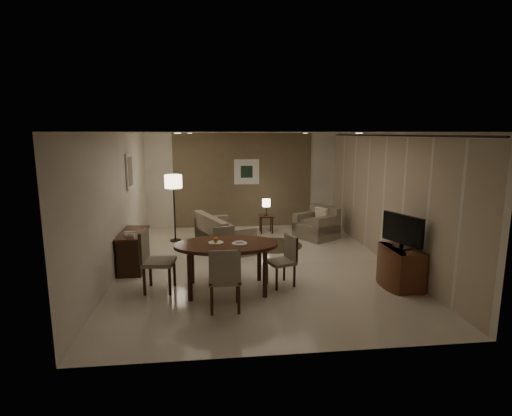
{
  "coord_description": "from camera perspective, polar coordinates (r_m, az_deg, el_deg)",
  "views": [
    {
      "loc": [
        -0.93,
        -7.93,
        2.68
      ],
      "look_at": [
        0.0,
        0.2,
        1.15
      ],
      "focal_mm": 28.0,
      "sensor_mm": 36.0,
      "label": 1
    }
  ],
  "objects": [
    {
      "name": "room_shell",
      "position": [
        8.49,
        -0.15,
        1.58
      ],
      "size": [
        5.5,
        7.0,
        2.7
      ],
      "color": "beige",
      "rests_on": "ground"
    },
    {
      "name": "taupe_accent",
      "position": [
        11.53,
        -1.85,
        3.97
      ],
      "size": [
        3.96,
        0.03,
        2.7
      ],
      "primitive_type": "cube",
      "color": "brown",
      "rests_on": "wall_back"
    },
    {
      "name": "curtain_wall",
      "position": [
        8.81,
        17.74,
        1.21
      ],
      "size": [
        0.08,
        6.7,
        2.58
      ],
      "primitive_type": null,
      "color": "#BDAB93",
      "rests_on": "wall_right"
    },
    {
      "name": "curtain_rod",
      "position": [
        8.71,
        18.24,
        9.81
      ],
      "size": [
        0.03,
        6.8,
        0.03
      ],
      "primitive_type": "cylinder",
      "rotation": [
        1.57,
        0.0,
        0.0
      ],
      "color": "black",
      "rests_on": "wall_right"
    },
    {
      "name": "art_back_frame",
      "position": [
        11.48,
        -1.35,
        5.2
      ],
      "size": [
        0.72,
        0.03,
        0.72
      ],
      "primitive_type": "cube",
      "color": "silver",
      "rests_on": "wall_back"
    },
    {
      "name": "art_back_canvas",
      "position": [
        11.47,
        -1.34,
        5.19
      ],
      "size": [
        0.34,
        0.01,
        0.34
      ],
      "primitive_type": "cube",
      "color": "black",
      "rests_on": "wall_back"
    },
    {
      "name": "art_left_frame",
      "position": [
        9.34,
        -17.62,
        5.0
      ],
      "size": [
        0.03,
        0.6,
        0.8
      ],
      "primitive_type": "cube",
      "color": "silver",
      "rests_on": "wall_left"
    },
    {
      "name": "art_left_canvas",
      "position": [
        9.34,
        -17.52,
        5.01
      ],
      "size": [
        0.01,
        0.46,
        0.64
      ],
      "primitive_type": "cube",
      "color": "gray",
      "rests_on": "wall_left"
    },
    {
      "name": "downlight_nl",
      "position": [
        6.15,
        -11.11,
        10.44
      ],
      "size": [
        0.1,
        0.1,
        0.01
      ],
      "primitive_type": "cylinder",
      "color": "white",
      "rests_on": "ceiling"
    },
    {
      "name": "downlight_nr",
      "position": [
        6.55,
        14.52,
        10.3
      ],
      "size": [
        0.1,
        0.1,
        0.01
      ],
      "primitive_type": "cylinder",
      "color": "white",
      "rests_on": "ceiling"
    },
    {
      "name": "downlight_fl",
      "position": [
        9.74,
        -9.45,
        10.49
      ],
      "size": [
        0.1,
        0.1,
        0.01
      ],
      "primitive_type": "cylinder",
      "color": "white",
      "rests_on": "ceiling"
    },
    {
      "name": "downlight_fr",
      "position": [
        10.0,
        7.07,
        10.55
      ],
      "size": [
        0.1,
        0.1,
        0.01
      ],
      "primitive_type": "cylinder",
      "color": "white",
      "rests_on": "ceiling"
    },
    {
      "name": "console_desk",
      "position": [
        8.4,
        -17.05,
        -5.81
      ],
      "size": [
        0.48,
        1.2,
        0.75
      ],
      "primitive_type": null,
      "color": "#421F15",
      "rests_on": "floor"
    },
    {
      "name": "telephone",
      "position": [
        8.01,
        -17.6,
        -3.49
      ],
      "size": [
        0.2,
        0.14,
        0.09
      ],
      "primitive_type": null,
      "color": "white",
      "rests_on": "console_desk"
    },
    {
      "name": "tv_cabinet",
      "position": [
        7.6,
        20.01,
        -7.92
      ],
      "size": [
        0.48,
        0.9,
        0.7
      ],
      "primitive_type": null,
      "color": "#5C2C1B",
      "rests_on": "floor"
    },
    {
      "name": "flat_tv",
      "position": [
        7.42,
        20.2,
        -3.01
      ],
      "size": [
        0.36,
        0.85,
        0.6
      ],
      "primitive_type": null,
      "rotation": [
        0.0,
        0.0,
        0.35
      ],
      "color": "black",
      "rests_on": "tv_cabinet"
    },
    {
      "name": "dining_table",
      "position": [
        6.97,
        -4.19,
        -8.38
      ],
      "size": [
        1.78,
        1.11,
        0.83
      ],
      "primitive_type": null,
      "color": "#421F15",
      "rests_on": "floor"
    },
    {
      "name": "chair_near",
      "position": [
        6.22,
        -4.5,
        -9.92
      ],
      "size": [
        0.49,
        0.49,
        1.01
      ],
      "primitive_type": null,
      "rotation": [
        0.0,
        0.0,
        3.13
      ],
      "color": "gray",
      "rests_on": "floor"
    },
    {
      "name": "chair_far",
      "position": [
        7.59,
        -4.15,
        -6.42
      ],
      "size": [
        0.54,
        0.54,
        0.92
      ],
      "primitive_type": null,
      "rotation": [
        0.0,
        0.0,
        0.23
      ],
      "color": "gray",
      "rests_on": "floor"
    },
    {
      "name": "chair_left",
      "position": [
        7.09,
        -13.67,
        -7.37
      ],
      "size": [
        0.56,
        0.56,
        1.06
      ],
      "primitive_type": null,
      "rotation": [
        0.0,
        0.0,
        1.47
      ],
      "color": "gray",
      "rests_on": "floor"
    },
    {
      "name": "chair_right",
      "position": [
        7.16,
        3.54,
        -7.61
      ],
      "size": [
        0.55,
        0.55,
        0.89
      ],
      "primitive_type": null,
      "rotation": [
        0.0,
        0.0,
        -1.23
      ],
      "color": "gray",
      "rests_on": "floor"
    },
    {
      "name": "plate_a",
      "position": [
        6.89,
        -5.76,
        -4.94
      ],
      "size": [
        0.26,
        0.26,
        0.02
      ],
      "primitive_type": "cylinder",
      "color": "white",
      "rests_on": "dining_table"
    },
    {
      "name": "plate_b",
      "position": [
        6.81,
        -2.37,
        -5.08
      ],
      "size": [
        0.26,
        0.26,
        0.02
      ],
      "primitive_type": "cylinder",
      "color": "white",
      "rests_on": "dining_table"
    },
    {
      "name": "fruit_apple",
      "position": [
        6.87,
        -5.77,
        -4.51
      ],
      "size": [
        0.09,
        0.09,
        0.09
      ],
      "primitive_type": "sphere",
      "color": "#CC6217",
      "rests_on": "plate_a"
    },
    {
      "name": "napkin",
      "position": [
        6.8,
        -2.37,
        -4.89
      ],
      "size": [
        0.12,
        0.08,
        0.03
      ],
      "primitive_type": "cube",
      "color": "white",
      "rests_on": "plate_b"
    },
    {
      "name": "round_rug",
      "position": [
        9.76,
        2.52,
        -5.31
      ],
      "size": [
        1.37,
        1.37,
        0.01
      ],
      "primitive_type": "cylinder",
      "color": "#423725",
      "rests_on": "floor"
    },
    {
      "name": "sofa",
      "position": [
        9.44,
        -4.6,
        -3.39
      ],
      "size": [
        1.9,
        1.42,
        0.8
      ],
      "primitive_type": null,
      "rotation": [
        0.0,
        0.0,
        1.94
      ],
      "color": "gray",
      "rests_on": "floor"
    },
    {
      "name": "armchair",
      "position": [
        10.44,
        8.61,
        -2.11
      ],
      "size": [
        1.21,
        1.23,
        0.81
      ],
      "primitive_type": null,
      "rotation": [
        0.0,
        0.0,
        -1.01
      ],
      "color": "gray",
      "rests_on": "floor"
    },
    {
      "name": "side_table",
      "position": [
        10.95,
        1.47,
        -2.29
      ],
      "size": [
        0.38,
        0.38,
        0.48
      ],
      "primitive_type": null,
      "color": "black",
      "rests_on": "floor"
    },
    {
      "name": "table_lamp",
      "position": [
        10.85,
        1.48,
        0.23
      ],
      "size": [
        0.22,
        0.22,
        0.5
      ],
      "primitive_type": null,
      "color": "#FFEAC1",
      "rests_on": "side_table"
    },
    {
      "name": "floor_lamp",
      "position": [
        10.17,
        -11.59,
        -0.05
      ],
      "size": [
        0.42,
        0.42,
        1.68
      ],
      "primitive_type": null,
      "color": "#FFE5B7",
      "rests_on": "floor"
    }
  ]
}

